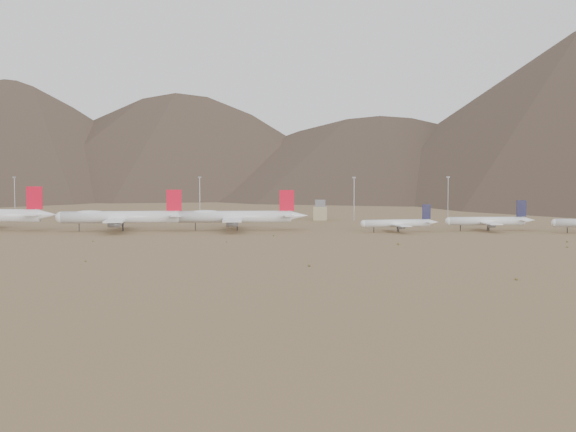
# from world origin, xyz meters

# --- Properties ---
(ground) EXTENTS (3000.00, 3000.00, 0.00)m
(ground) POSITION_xyz_m (0.00, 0.00, 0.00)
(ground) COLOR olive
(ground) RESTS_ON ground
(mountain_ridge) EXTENTS (4400.00, 1000.00, 300.00)m
(mountain_ridge) POSITION_xyz_m (0.00, 900.00, 150.00)
(mountain_ridge) COLOR brown
(mountain_ridge) RESTS_ON ground
(widebody_centre) EXTENTS (67.13, 52.38, 20.08)m
(widebody_centre) POSITION_xyz_m (-65.74, 29.64, 6.92)
(widebody_centre) COLOR white
(widebody_centre) RESTS_ON ground
(widebody_east) EXTENTS (66.60, 51.58, 19.81)m
(widebody_east) POSITION_xyz_m (-10.65, 37.34, 6.83)
(widebody_east) COLOR white
(widebody_east) RESTS_ON ground
(narrowbody_a) EXTENTS (38.67, 28.67, 13.13)m
(narrowbody_a) POSITION_xyz_m (68.75, 30.89, 4.26)
(narrowbody_a) COLOR white
(narrowbody_a) RESTS_ON ground
(narrowbody_b) EXTENTS (45.10, 32.77, 14.94)m
(narrowbody_b) POSITION_xyz_m (113.41, 40.37, 4.85)
(narrowbody_b) COLOR white
(narrowbody_b) RESTS_ON ground
(control_tower) EXTENTS (8.00, 8.00, 12.00)m
(control_tower) POSITION_xyz_m (30.00, 120.00, 5.32)
(control_tower) COLOR tan
(control_tower) RESTS_ON ground
(mast_far_west) EXTENTS (2.00, 0.60, 25.70)m
(mast_far_west) POSITION_xyz_m (-157.57, 127.25, 14.20)
(mast_far_west) COLOR gray
(mast_far_west) RESTS_ON ground
(mast_west) EXTENTS (2.00, 0.60, 25.70)m
(mast_west) POSITION_xyz_m (-44.00, 132.84, 14.20)
(mast_west) COLOR gray
(mast_west) RESTS_ON ground
(mast_centre) EXTENTS (2.00, 0.60, 25.70)m
(mast_centre) POSITION_xyz_m (49.75, 114.54, 14.20)
(mast_centre) COLOR gray
(mast_centre) RESTS_ON ground
(mast_east) EXTENTS (2.00, 0.60, 25.70)m
(mast_east) POSITION_xyz_m (108.81, 146.36, 14.20)
(mast_east) COLOR gray
(mast_east) RESTS_ON ground
(desert_scrub) EXTENTS (340.94, 184.82, 0.91)m
(desert_scrub) POSITION_xyz_m (60.02, -75.52, 0.33)
(desert_scrub) COLOR olive
(desert_scrub) RESTS_ON ground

